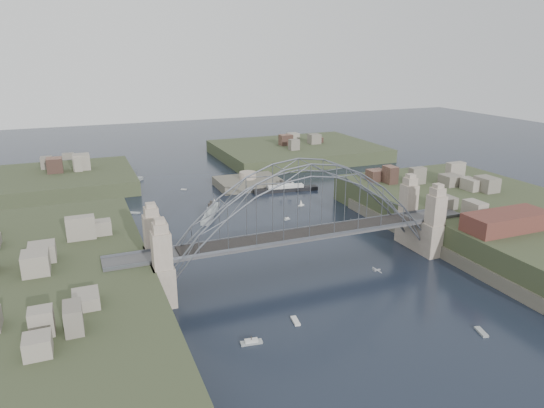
{
  "coord_description": "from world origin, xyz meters",
  "views": [
    {
      "loc": [
        -44.53,
        -90.56,
        46.83
      ],
      "look_at": [
        0.0,
        18.0,
        10.0
      ],
      "focal_mm": 32.53,
      "sensor_mm": 36.0,
      "label": 1
    }
  ],
  "objects_px": {
    "bridge": "(304,217)",
    "ocean_liner": "(285,189)",
    "fort_island": "(248,188)",
    "wharf_shed": "(507,221)",
    "naval_cruiser_far": "(130,182)",
    "naval_cruiser_near": "(211,213)"
  },
  "relations": [
    {
      "from": "bridge",
      "to": "ocean_liner",
      "type": "height_order",
      "value": "bridge"
    },
    {
      "from": "ocean_liner",
      "to": "fort_island",
      "type": "bearing_deg",
      "value": 133.3
    },
    {
      "from": "wharf_shed",
      "to": "ocean_liner",
      "type": "bearing_deg",
      "value": 106.68
    },
    {
      "from": "bridge",
      "to": "naval_cruiser_far",
      "type": "xyz_separation_m",
      "value": [
        -26.55,
        89.75,
        -11.56
      ]
    },
    {
      "from": "bridge",
      "to": "fort_island",
      "type": "relative_size",
      "value": 3.82
    },
    {
      "from": "naval_cruiser_far",
      "to": "ocean_liner",
      "type": "bearing_deg",
      "value": -32.03
    },
    {
      "from": "bridge",
      "to": "naval_cruiser_far",
      "type": "relative_size",
      "value": 6.76
    },
    {
      "from": "wharf_shed",
      "to": "naval_cruiser_far",
      "type": "bearing_deg",
      "value": 124.21
    },
    {
      "from": "bridge",
      "to": "naval_cruiser_near",
      "type": "xyz_separation_m",
      "value": [
        -8.94,
        44.05,
        -11.47
      ]
    },
    {
      "from": "bridge",
      "to": "ocean_liner",
      "type": "bearing_deg",
      "value": 69.65
    },
    {
      "from": "bridge",
      "to": "naval_cruiser_near",
      "type": "distance_m",
      "value": 46.39
    },
    {
      "from": "wharf_shed",
      "to": "fort_island",
      "type": "bearing_deg",
      "value": 110.85
    },
    {
      "from": "naval_cruiser_near",
      "to": "fort_island",
      "type": "bearing_deg",
      "value": 51.1
    },
    {
      "from": "bridge",
      "to": "wharf_shed",
      "type": "distance_m",
      "value": 46.23
    },
    {
      "from": "bridge",
      "to": "fort_island",
      "type": "bearing_deg",
      "value": 80.27
    },
    {
      "from": "fort_island",
      "to": "bridge",
      "type": "bearing_deg",
      "value": -99.73
    },
    {
      "from": "bridge",
      "to": "wharf_shed",
      "type": "height_order",
      "value": "bridge"
    },
    {
      "from": "wharf_shed",
      "to": "naval_cruiser_far",
      "type": "distance_m",
      "value": 125.8
    },
    {
      "from": "naval_cruiser_near",
      "to": "bridge",
      "type": "bearing_deg",
      "value": -78.53
    },
    {
      "from": "ocean_liner",
      "to": "naval_cruiser_far",
      "type": "bearing_deg",
      "value": 147.97
    },
    {
      "from": "bridge",
      "to": "naval_cruiser_near",
      "type": "bearing_deg",
      "value": 101.47
    },
    {
      "from": "ocean_liner",
      "to": "naval_cruiser_near",
      "type": "bearing_deg",
      "value": -153.67
    }
  ]
}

